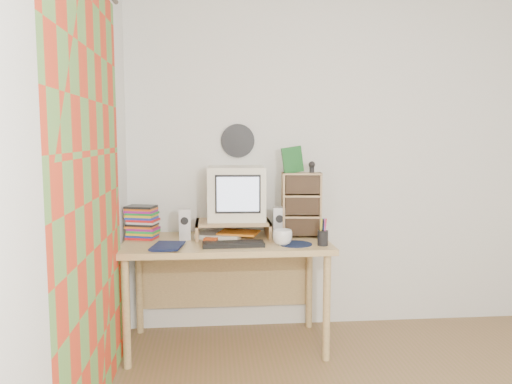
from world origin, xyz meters
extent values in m
plane|color=white|center=(0.00, 1.75, 1.25)|extent=(3.50, 0.00, 3.50)
plane|color=white|center=(-1.75, 0.00, 1.25)|extent=(0.00, 3.50, 3.50)
plane|color=red|center=(-1.71, 0.48, 1.15)|extent=(0.00, 2.20, 2.20)
cylinder|color=black|center=(-0.93, 1.73, 1.43)|extent=(0.25, 0.02, 0.25)
cube|color=#DBB676|center=(-1.03, 1.38, 0.73)|extent=(1.40, 0.70, 0.04)
cube|color=#DBB676|center=(-1.03, 1.71, 0.38)|extent=(1.33, 0.02, 0.41)
cylinder|color=#DBB676|center=(-1.67, 1.09, 0.35)|extent=(0.05, 0.05, 0.71)
cylinder|color=#DBB676|center=(-0.39, 1.09, 0.35)|extent=(0.05, 0.05, 0.71)
cylinder|color=#DBB676|center=(-1.67, 1.67, 0.35)|extent=(0.05, 0.05, 0.71)
cylinder|color=#DBB676|center=(-0.39, 1.67, 0.35)|extent=(0.05, 0.05, 0.71)
cube|color=tan|center=(-1.23, 1.48, 0.81)|extent=(0.02, 0.30, 0.12)
cube|color=tan|center=(-0.73, 1.48, 0.81)|extent=(0.02, 0.30, 0.12)
cube|color=tan|center=(-0.98, 1.48, 0.86)|extent=(0.52, 0.30, 0.02)
cube|color=silver|center=(-0.95, 1.53, 1.06)|extent=(0.42, 0.42, 0.38)
cube|color=#BABBBF|center=(-1.32, 1.45, 0.86)|extent=(0.08, 0.08, 0.21)
cube|color=#BABBBF|center=(-0.66, 1.45, 0.86)|extent=(0.08, 0.08, 0.22)
cube|color=black|center=(-0.99, 1.20, 0.76)|extent=(0.41, 0.15, 0.03)
cube|color=tan|center=(-0.49, 1.47, 0.98)|extent=(0.29, 0.18, 0.46)
imported|color=white|center=(-0.67, 1.20, 0.80)|extent=(0.13, 0.13, 0.10)
imported|color=#11183E|center=(-1.50, 1.20, 0.77)|extent=(0.25, 0.20, 0.05)
cylinder|color=black|center=(-0.58, 1.22, 0.75)|extent=(0.26, 0.26, 0.00)
cube|color=#A93A12|center=(-1.14, 1.27, 0.77)|extent=(0.10, 0.08, 0.04)
cube|color=#195923|center=(-0.56, 1.47, 1.30)|extent=(0.14, 0.05, 0.18)
camera|label=1|loc=(-1.13, -1.99, 1.46)|focal=35.00mm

